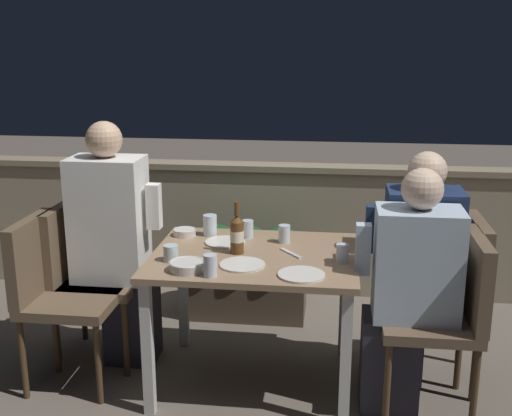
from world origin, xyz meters
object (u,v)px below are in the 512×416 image
at_px(beer_bottle, 237,234).
at_px(chair_right_far, 453,284).
at_px(person_white_polo, 116,244).
at_px(chair_left_far, 83,266).
at_px(chair_right_near, 451,305).
at_px(chair_left_near, 53,284).
at_px(person_blue_shirt, 407,292).
at_px(person_navy_jumper, 413,268).

bearing_deg(beer_bottle, chair_right_far, 7.29).
height_order(person_white_polo, beer_bottle, person_white_polo).
xyz_separation_m(chair_left_far, chair_right_near, (1.91, -0.30, 0.00)).
distance_m(chair_left_near, person_white_polo, 0.39).
xyz_separation_m(chair_left_far, beer_bottle, (0.88, -0.16, 0.27)).
height_order(person_blue_shirt, person_navy_jumper, person_navy_jumper).
bearing_deg(chair_right_far, chair_right_near, -101.47).
bearing_deg(person_white_polo, person_blue_shirt, -11.29).
bearing_deg(person_white_polo, chair_right_near, -9.99).
relative_size(person_blue_shirt, person_navy_jumper, 0.98).
relative_size(chair_right_near, person_blue_shirt, 0.74).
bearing_deg(chair_left_near, person_blue_shirt, -0.97).
relative_size(chair_left_near, chair_left_far, 1.00).
bearing_deg(chair_right_near, person_white_polo, 170.01).
relative_size(person_blue_shirt, beer_bottle, 4.51).
bearing_deg(chair_right_far, person_navy_jumper, 180.00).
xyz_separation_m(person_white_polo, chair_right_near, (1.71, -0.30, -0.14)).
relative_size(chair_left_far, chair_right_near, 1.00).
height_order(chair_left_far, person_white_polo, person_white_polo).
xyz_separation_m(person_white_polo, chair_right_far, (1.77, -0.02, -0.14)).
height_order(chair_left_near, beer_bottle, beer_bottle).
distance_m(chair_left_near, chair_left_far, 0.28).
relative_size(person_white_polo, chair_right_far, 1.52).
xyz_separation_m(chair_left_far, chair_right_far, (1.96, -0.02, 0.00)).
xyz_separation_m(chair_right_near, beer_bottle, (-1.03, 0.14, 0.27)).
bearing_deg(chair_right_far, person_blue_shirt, -132.87).
bearing_deg(beer_bottle, person_blue_shirt, -9.54).
height_order(chair_left_far, chair_right_near, same).
distance_m(chair_right_far, person_navy_jumper, 0.21).
bearing_deg(chair_left_near, beer_bottle, 6.73).
relative_size(chair_left_far, chair_right_far, 1.00).
bearing_deg(chair_right_near, beer_bottle, 172.30).
distance_m(chair_right_near, person_blue_shirt, 0.21).
distance_m(chair_left_far, person_blue_shirt, 1.73).
distance_m(chair_left_near, chair_right_far, 2.03).
xyz_separation_m(person_blue_shirt, person_navy_jumper, (0.06, 0.28, 0.02)).
height_order(chair_right_near, chair_right_far, same).
bearing_deg(person_blue_shirt, person_white_polo, 168.71).
height_order(person_navy_jumper, beer_bottle, person_navy_jumper).
bearing_deg(chair_left_near, chair_right_far, 7.03).
bearing_deg(person_white_polo, person_navy_jumper, -0.88).
height_order(chair_left_near, person_navy_jumper, person_navy_jumper).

